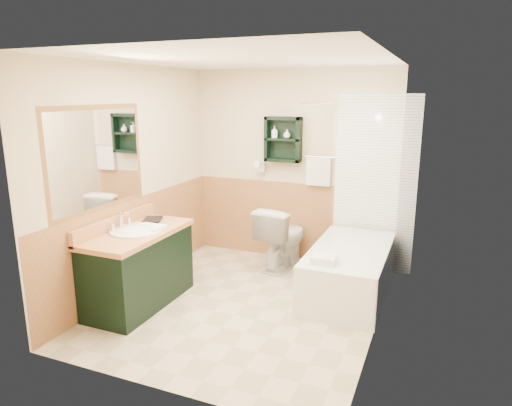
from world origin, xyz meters
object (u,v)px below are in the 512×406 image
Objects in this scene: bathtub at (349,271)px; soap_bottle_b at (287,135)px; vanity at (139,268)px; wall_shelf at (283,139)px; soap_bottle_a at (274,135)px; vanity_book at (143,209)px; hair_dryer at (261,166)px; toilet at (282,238)px.

soap_bottle_b reaches higher than bathtub.
vanity is at bearing -117.91° from soap_bottle_b.
wall_shelf is at bearing 174.58° from soap_bottle_b.
bathtub is 10.48× the size of soap_bottle_a.
vanity_book is (-0.17, 0.35, 0.51)m from vanity.
hair_dryer is 0.54m from soap_bottle_b.
vanity_book is at bearing -161.40° from bathtub.
wall_shelf is 0.45× the size of vanity.
vanity is at bearing -151.36° from bathtub.
soap_bottle_b is at bearing 30.05° from vanity_book.
soap_bottle_b is at bearing 62.09° from vanity.
toilet is at bearing -78.51° from soap_bottle_b.
vanity_book is (-1.17, -1.16, 0.51)m from toilet.
hair_dryer is 0.44m from soap_bottle_a.
vanity is 2.30m from soap_bottle_a.
hair_dryer reaches higher than toilet.
bathtub is 1.03m from toilet.
toilet is 1.72m from vanity_book.
bathtub is at bearing 28.64° from vanity.
vanity_book is at bearing 54.26° from toilet.
hair_dryer is 1.80m from bathtub.
hair_dryer is (-0.30, 0.02, -0.35)m from wall_shelf.
wall_shelf is 3.84× the size of soap_bottle_a.
vanity reaches higher than bathtub.
wall_shelf is 0.46m from hair_dryer.
vanity_book is at bearing 115.42° from vanity.
hair_dryer is 2.08m from vanity.
soap_bottle_a is (0.78, 1.79, 1.21)m from vanity.
toilet is at bearing 153.53° from bathtub.
wall_shelf is at bearing 63.49° from vanity.
hair_dryer is 1.68m from vanity_book.
soap_bottle_a is at bearing 180.00° from soap_bottle_b.
hair_dryer is 0.97× the size of vanity_book.
wall_shelf is at bearing -4.76° from hair_dryer.
vanity is 0.81× the size of bathtub.
vanity is at bearing 65.83° from toilet.
wall_shelf reaches higher than bathtub.
wall_shelf reaches higher than toilet.
soap_bottle_a reaches higher than vanity_book.
wall_shelf is 1.91m from vanity_book.
vanity_book reaches higher than toilet.
bathtub is at bearing -37.30° from soap_bottle_b.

